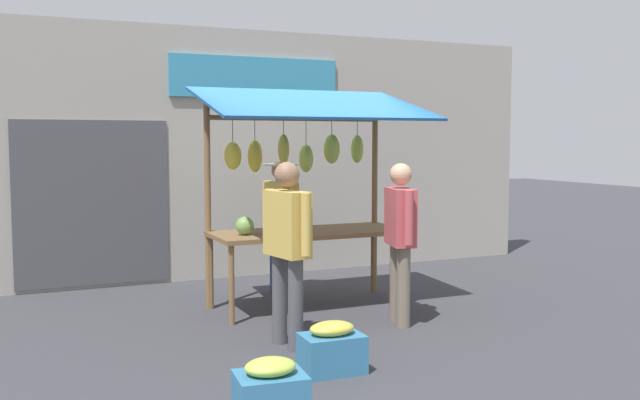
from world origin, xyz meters
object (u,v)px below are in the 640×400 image
(produce_crate_near, at_px, (270,392))
(produce_crate_side, at_px, (332,349))
(vendor_with_sunhat, at_px, (281,216))
(shopper_in_striped_shirt, at_px, (400,231))
(shopper_with_shopping_bag, at_px, (287,240))
(market_stall, at_px, (304,171))

(produce_crate_near, bearing_deg, produce_crate_side, -137.37)
(vendor_with_sunhat, height_order, shopper_in_striped_shirt, shopper_in_striped_shirt)
(produce_crate_near, height_order, produce_crate_side, produce_crate_near)
(shopper_in_striped_shirt, xyz_separation_m, shopper_with_shopping_bag, (1.36, 0.28, 0.03))
(market_stall, relative_size, produce_crate_side, 4.84)
(vendor_with_sunhat, distance_m, produce_crate_near, 4.06)
(market_stall, distance_m, produce_crate_near, 3.62)
(market_stall, xyz_separation_m, produce_crate_side, (0.71, 2.24, -1.36))
(market_stall, relative_size, shopper_with_shopping_bag, 1.46)
(market_stall, xyz_separation_m, shopper_with_shopping_bag, (0.78, 1.41, -0.55))
(vendor_with_sunhat, relative_size, produce_crate_near, 3.22)
(shopper_in_striped_shirt, bearing_deg, shopper_with_shopping_bag, 117.21)
(vendor_with_sunhat, relative_size, shopper_in_striped_shirt, 0.99)
(vendor_with_sunhat, xyz_separation_m, produce_crate_side, (0.70, 2.93, -0.78))
(shopper_in_striped_shirt, bearing_deg, market_stall, 42.98)
(market_stall, height_order, shopper_with_shopping_bag, market_stall)
(produce_crate_near, bearing_deg, vendor_with_sunhat, -112.36)
(shopper_in_striped_shirt, distance_m, produce_crate_near, 2.93)
(vendor_with_sunhat, distance_m, produce_crate_side, 3.11)
(vendor_with_sunhat, height_order, produce_crate_side, vendor_with_sunhat)
(vendor_with_sunhat, bearing_deg, shopper_with_shopping_bag, -29.44)
(shopper_with_shopping_bag, xyz_separation_m, produce_crate_near, (0.76, 1.58, -0.80))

